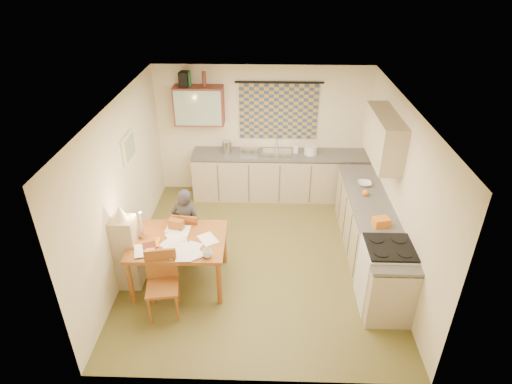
{
  "coord_description": "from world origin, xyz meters",
  "views": [
    {
      "loc": [
        0.11,
        -5.41,
        4.29
      ],
      "look_at": [
        -0.06,
        0.2,
        1.08
      ],
      "focal_mm": 30.0,
      "sensor_mm": 36.0,
      "label": 1
    }
  ],
  "objects_px": {
    "person": "(187,225)",
    "counter_right": "(370,235)",
    "stove": "(385,276)",
    "chair_far": "(190,243)",
    "shelf_stand": "(127,253)",
    "counter_back": "(279,176)",
    "dining_table": "(180,261)"
  },
  "relations": [
    {
      "from": "chair_far",
      "to": "shelf_stand",
      "type": "xyz_separation_m",
      "value": [
        -0.76,
        -0.65,
        0.29
      ]
    },
    {
      "from": "chair_far",
      "to": "shelf_stand",
      "type": "distance_m",
      "value": 1.04
    },
    {
      "from": "counter_right",
      "to": "dining_table",
      "type": "height_order",
      "value": "counter_right"
    },
    {
      "from": "stove",
      "to": "shelf_stand",
      "type": "relative_size",
      "value": 0.86
    },
    {
      "from": "person",
      "to": "shelf_stand",
      "type": "distance_m",
      "value": 0.98
    },
    {
      "from": "person",
      "to": "shelf_stand",
      "type": "xyz_separation_m",
      "value": [
        -0.73,
        -0.65,
        -0.06
      ]
    },
    {
      "from": "counter_back",
      "to": "counter_right",
      "type": "relative_size",
      "value": 1.12
    },
    {
      "from": "stove",
      "to": "shelf_stand",
      "type": "bearing_deg",
      "value": 175.52
    },
    {
      "from": "chair_far",
      "to": "person",
      "type": "relative_size",
      "value": 0.71
    },
    {
      "from": "stove",
      "to": "chair_far",
      "type": "height_order",
      "value": "stove"
    },
    {
      "from": "shelf_stand",
      "to": "person",
      "type": "bearing_deg",
      "value": 41.46
    },
    {
      "from": "counter_back",
      "to": "shelf_stand",
      "type": "height_order",
      "value": "shelf_stand"
    },
    {
      "from": "counter_right",
      "to": "person",
      "type": "bearing_deg",
      "value": -178.65
    },
    {
      "from": "chair_far",
      "to": "counter_back",
      "type": "bearing_deg",
      "value": -118.23
    },
    {
      "from": "dining_table",
      "to": "person",
      "type": "distance_m",
      "value": 0.61
    },
    {
      "from": "stove",
      "to": "dining_table",
      "type": "distance_m",
      "value": 2.85
    },
    {
      "from": "stove",
      "to": "counter_back",
      "type": "bearing_deg",
      "value": 115.01
    },
    {
      "from": "chair_far",
      "to": "counter_right",
      "type": "bearing_deg",
      "value": -171.34
    },
    {
      "from": "counter_right",
      "to": "person",
      "type": "xyz_separation_m",
      "value": [
        -2.81,
        -0.07,
        0.17
      ]
    },
    {
      "from": "counter_back",
      "to": "dining_table",
      "type": "height_order",
      "value": "counter_back"
    },
    {
      "from": "counter_back",
      "to": "chair_far",
      "type": "bearing_deg",
      "value": -125.58
    },
    {
      "from": "counter_back",
      "to": "chair_far",
      "type": "height_order",
      "value": "counter_back"
    },
    {
      "from": "counter_back",
      "to": "person",
      "type": "relative_size",
      "value": 2.66
    },
    {
      "from": "counter_back",
      "to": "chair_far",
      "type": "distance_m",
      "value": 2.45
    },
    {
      "from": "person",
      "to": "counter_right",
      "type": "bearing_deg",
      "value": -171.52
    },
    {
      "from": "counter_right",
      "to": "stove",
      "type": "distance_m",
      "value": 0.99
    },
    {
      "from": "dining_table",
      "to": "shelf_stand",
      "type": "relative_size",
      "value": 1.19
    },
    {
      "from": "person",
      "to": "dining_table",
      "type": "bearing_deg",
      "value": 95.16
    },
    {
      "from": "counter_back",
      "to": "stove",
      "type": "bearing_deg",
      "value": -64.99
    },
    {
      "from": "stove",
      "to": "person",
      "type": "bearing_deg",
      "value": 161.8
    },
    {
      "from": "counter_right",
      "to": "stove",
      "type": "xyz_separation_m",
      "value": [
        0.0,
        -0.99,
        0.03
      ]
    },
    {
      "from": "counter_back",
      "to": "shelf_stand",
      "type": "relative_size",
      "value": 2.92
    }
  ]
}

